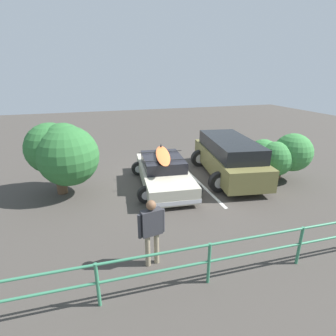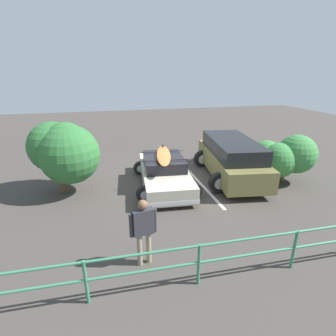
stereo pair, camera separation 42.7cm
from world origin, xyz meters
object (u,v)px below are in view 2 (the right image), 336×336
Objects in this scene: sedan_car at (164,172)px; suv_car at (231,158)px; bush_near_right at (283,157)px; bush_near_left at (65,151)px; person_bystander at (143,227)px.

suv_car is at bearing -178.02° from sedan_car.
suv_car is 2.12× the size of bush_near_right.
bush_near_left is at bearing -5.67° from sedan_car.
suv_car is 1.95× the size of bush_near_left.
bush_near_left is at bearing -66.12° from person_bystander.
person_bystander is at bearing 29.45° from bush_near_right.
person_bystander is at bearing 70.65° from sedan_car.
bush_near_right reaches higher than person_bystander.
bush_near_left reaches higher than person_bystander.
bush_near_left reaches higher than sedan_car.
bush_near_right is at bearing 171.97° from bush_near_left.
sedan_car is 2.66× the size of person_bystander.
suv_car is 6.66m from bush_near_left.
suv_car is (-2.96, -0.10, 0.32)m from sedan_car.
bush_near_left is (3.65, -0.36, 1.04)m from sedan_car.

